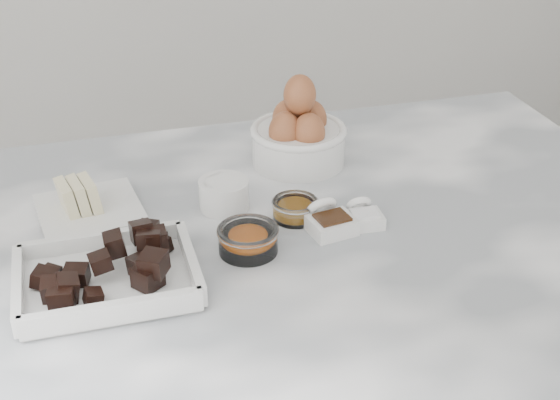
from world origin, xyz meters
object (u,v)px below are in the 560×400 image
at_px(vanilla_spoon, 329,220).
at_px(salt_spoon, 363,215).
at_px(chocolate_dish, 106,272).
at_px(honey_bowl, 295,209).
at_px(butter_plate, 87,204).
at_px(zest_bowl, 248,239).
at_px(sugar_ramekin, 224,193).
at_px(egg_bowl, 298,135).

xyz_separation_m(vanilla_spoon, salt_spoon, (0.05, 0.00, -0.00)).
distance_m(chocolate_dish, honey_bowl, 0.29).
relative_size(butter_plate, zest_bowl, 1.89).
xyz_separation_m(chocolate_dish, salt_spoon, (0.36, 0.06, -0.01)).
xyz_separation_m(butter_plate, vanilla_spoon, (0.32, -0.13, -0.00)).
height_order(chocolate_dish, vanilla_spoon, chocolate_dish).
height_order(sugar_ramekin, honey_bowl, sugar_ramekin).
bearing_deg(chocolate_dish, vanilla_spoon, 10.39).
bearing_deg(butter_plate, salt_spoon, -18.72).
distance_m(chocolate_dish, salt_spoon, 0.37).
bearing_deg(honey_bowl, chocolate_dish, -159.77).
bearing_deg(vanilla_spoon, egg_bowl, 84.68).
bearing_deg(vanilla_spoon, butter_plate, 158.00).
bearing_deg(honey_bowl, salt_spoon, -24.76).
relative_size(chocolate_dish, vanilla_spoon, 2.70).
bearing_deg(honey_bowl, butter_plate, 163.23).
bearing_deg(salt_spoon, chocolate_dish, -170.53).
height_order(butter_plate, zest_bowl, butter_plate).
height_order(chocolate_dish, salt_spoon, chocolate_dish).
xyz_separation_m(sugar_ramekin, salt_spoon, (0.18, -0.10, -0.01)).
bearing_deg(egg_bowl, zest_bowl, -120.94).
relative_size(butter_plate, honey_bowl, 2.34).
xyz_separation_m(egg_bowl, salt_spoon, (0.03, -0.21, -0.04)).
bearing_deg(sugar_ramekin, egg_bowl, 37.32).
bearing_deg(sugar_ramekin, chocolate_dish, -139.02).
xyz_separation_m(sugar_ramekin, egg_bowl, (0.15, 0.11, 0.02)).
bearing_deg(egg_bowl, chocolate_dish, -140.61).
relative_size(chocolate_dish, egg_bowl, 1.42).
height_order(egg_bowl, salt_spoon, egg_bowl).
bearing_deg(zest_bowl, vanilla_spoon, 10.48).
distance_m(butter_plate, salt_spoon, 0.40).
height_order(egg_bowl, zest_bowl, egg_bowl).
bearing_deg(chocolate_dish, butter_plate, 93.56).
relative_size(sugar_ramekin, honey_bowl, 1.08).
relative_size(zest_bowl, salt_spoon, 1.33).
bearing_deg(vanilla_spoon, chocolate_dish, -169.61).
bearing_deg(butter_plate, egg_bowl, 13.83).
bearing_deg(zest_bowl, salt_spoon, 8.53).
distance_m(sugar_ramekin, salt_spoon, 0.21).
distance_m(butter_plate, egg_bowl, 0.36).
distance_m(sugar_ramekin, egg_bowl, 0.19).
distance_m(chocolate_dish, sugar_ramekin, 0.24).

